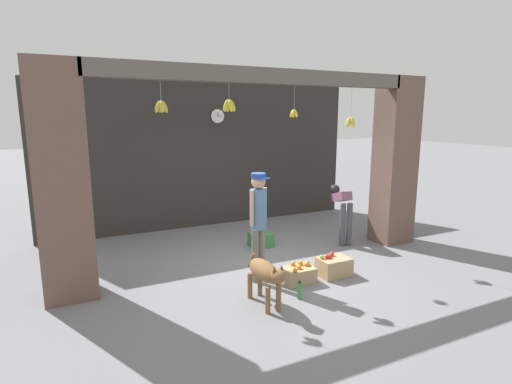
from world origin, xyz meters
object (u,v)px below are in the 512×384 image
object	(u,v)px
dog	(265,273)
fruit_crate_oranges	(299,274)
shopkeeper	(258,218)
produce_box_green	(261,240)
fruit_crate_apples	(334,266)
wall_clock	(218,116)
worker_stooping	(342,206)
water_bottle	(299,290)

from	to	relation	value
dog	fruit_crate_oranges	xyz separation A→B (m)	(0.82, 0.46, -0.34)
shopkeeper	produce_box_green	distance (m)	1.90
fruit_crate_apples	wall_clock	size ratio (longest dim) A/B	1.54
fruit_crate_oranges	produce_box_green	distance (m)	1.85
dog	fruit_crate_oranges	size ratio (longest dim) A/B	2.05
worker_stooping	wall_clock	world-z (taller)	wall_clock
fruit_crate_apples	produce_box_green	bearing A→B (deg)	102.85
fruit_crate_apples	produce_box_green	world-z (taller)	fruit_crate_apples
fruit_crate_oranges	water_bottle	world-z (taller)	fruit_crate_oranges
water_bottle	wall_clock	world-z (taller)	wall_clock
dog	produce_box_green	distance (m)	2.55
fruit_crate_apples	wall_clock	xyz separation A→B (m)	(-0.58, 3.78, 2.40)
water_bottle	wall_clock	size ratio (longest dim) A/B	0.79
dog	produce_box_green	size ratio (longest dim) A/B	2.35
produce_box_green	wall_clock	xyz separation A→B (m)	(-0.16, 1.94, 2.42)
shopkeeper	water_bottle	world-z (taller)	shopkeeper
produce_box_green	dog	bearing A→B (deg)	-114.86
worker_stooping	fruit_crate_oranges	bearing A→B (deg)	-127.10
shopkeeper	wall_clock	size ratio (longest dim) A/B	5.18
fruit_crate_oranges	wall_clock	distance (m)	4.48
fruit_crate_oranges	wall_clock	bearing A→B (deg)	88.68
shopkeeper	wall_clock	world-z (taller)	wall_clock
fruit_crate_oranges	produce_box_green	size ratio (longest dim) A/B	1.15
dog	produce_box_green	world-z (taller)	dog
fruit_crate_apples	water_bottle	xyz separation A→B (m)	(-0.94, -0.47, -0.03)
worker_stooping	fruit_crate_oranges	distance (m)	2.39
worker_stooping	fruit_crate_oranges	size ratio (longest dim) A/B	2.36
wall_clock	dog	bearing A→B (deg)	-102.08
dog	fruit_crate_apples	size ratio (longest dim) A/B	1.93
fruit_crate_oranges	wall_clock	size ratio (longest dim) A/B	1.44
worker_stooping	water_bottle	xyz separation A→B (m)	(-2.14, -1.85, -0.63)
wall_clock	fruit_crate_apples	bearing A→B (deg)	-81.34
fruit_crate_oranges	produce_box_green	world-z (taller)	fruit_crate_oranges
shopkeeper	water_bottle	xyz separation A→B (m)	(0.25, -0.82, -0.90)
produce_box_green	shopkeeper	bearing A→B (deg)	-117.61
shopkeeper	wall_clock	xyz separation A→B (m)	(0.62, 3.42, 1.53)
wall_clock	shopkeeper	bearing A→B (deg)	-100.27
dog	fruit_crate_oranges	bearing A→B (deg)	117.09
worker_stooping	produce_box_green	distance (m)	1.79
fruit_crate_oranges	wall_clock	xyz separation A→B (m)	(0.09, 3.77, 2.42)
shopkeeper	fruit_crate_oranges	world-z (taller)	shopkeeper
wall_clock	produce_box_green	bearing A→B (deg)	-85.40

